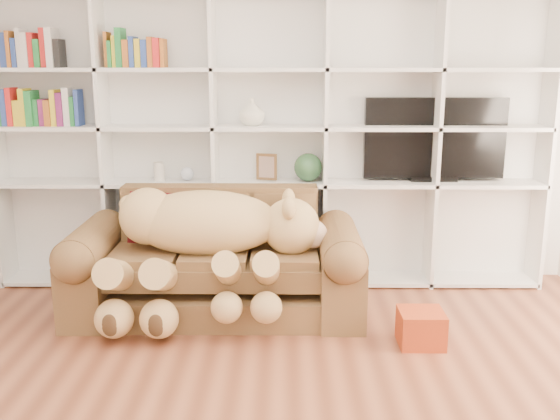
{
  "coord_description": "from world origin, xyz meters",
  "views": [
    {
      "loc": [
        0.12,
        -2.67,
        1.83
      ],
      "look_at": [
        0.09,
        1.63,
        0.79
      ],
      "focal_mm": 40.0,
      "sensor_mm": 36.0,
      "label": 1
    }
  ],
  "objects_px": {
    "sofa": "(217,267)",
    "gift_box": "(421,328)",
    "tv": "(434,140)",
    "teddy_bear": "(205,238)"
  },
  "relations": [
    {
      "from": "gift_box",
      "to": "tv",
      "type": "bearing_deg",
      "value": 75.83
    },
    {
      "from": "gift_box",
      "to": "tv",
      "type": "xyz_separation_m",
      "value": [
        0.31,
        1.23,
        1.08
      ]
    },
    {
      "from": "sofa",
      "to": "tv",
      "type": "height_order",
      "value": "tv"
    },
    {
      "from": "sofa",
      "to": "gift_box",
      "type": "relative_size",
      "value": 7.3
    },
    {
      "from": "sofa",
      "to": "teddy_bear",
      "type": "height_order",
      "value": "teddy_bear"
    },
    {
      "from": "sofa",
      "to": "tv",
      "type": "relative_size",
      "value": 1.86
    },
    {
      "from": "tv",
      "to": "gift_box",
      "type": "bearing_deg",
      "value": -104.17
    },
    {
      "from": "sofa",
      "to": "tv",
      "type": "distance_m",
      "value": 2.02
    },
    {
      "from": "tv",
      "to": "sofa",
      "type": "bearing_deg",
      "value": -158.81
    },
    {
      "from": "gift_box",
      "to": "tv",
      "type": "height_order",
      "value": "tv"
    }
  ]
}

